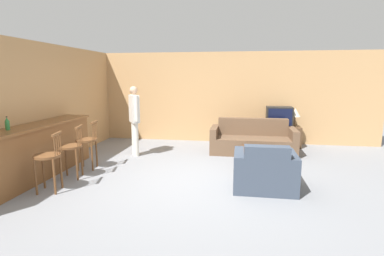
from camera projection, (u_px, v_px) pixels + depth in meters
ground_plane at (191, 181)px, 5.53m from camera, size 24.00×24.00×0.00m
wall_back at (211, 97)px, 8.75m from camera, size 9.40×0.08×2.60m
wall_left at (65, 102)px, 7.05m from camera, size 0.08×8.54×2.60m
bar_counter at (40, 150)px, 5.69m from camera, size 0.55×2.84×1.02m
bar_chair_near at (49, 160)px, 4.94m from camera, size 0.50×0.50×1.00m
bar_chair_mid at (71, 150)px, 5.60m from camera, size 0.51×0.51×1.00m
bar_chair_far at (87, 143)px, 6.18m from camera, size 0.49×0.49×1.00m
couch_far at (253, 141)px, 7.55m from camera, size 2.09×0.90×0.84m
armchair_near at (265, 172)px, 5.08m from camera, size 1.03×0.85×0.82m
coffee_table at (256, 152)px, 6.35m from camera, size 0.58×0.88×0.39m
tv_unit at (278, 136)px, 8.25m from camera, size 1.16×0.52×0.56m
tv at (279, 117)px, 8.15m from camera, size 0.68×0.45×0.54m
bottle at (7, 124)px, 4.96m from camera, size 0.07×0.07×0.23m
table_lamp at (295, 113)px, 8.07m from camera, size 0.28×0.28×0.50m
person_by_window at (134, 117)px, 7.16m from camera, size 0.37×0.48×1.68m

